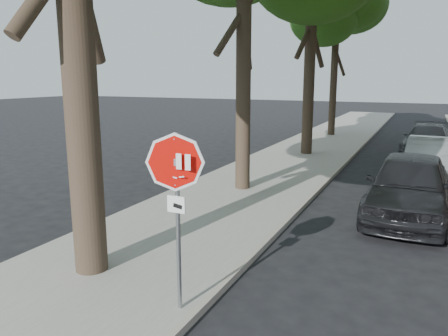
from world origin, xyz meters
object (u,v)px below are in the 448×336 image
at_px(car_a, 409,186).
at_px(car_c, 427,140).
at_px(car_b, 430,159).
at_px(tree_far, 337,9).
at_px(stop_sign, 176,188).

bearing_deg(car_a, car_c, 89.52).
height_order(car_b, car_c, car_b).
distance_m(car_a, car_b, 4.86).
bearing_deg(car_a, tree_far, 109.91).
bearing_deg(car_b, tree_far, 121.40).
xyz_separation_m(car_b, car_c, (-0.10, 5.15, -0.03)).
xyz_separation_m(tree_far, car_c, (5.22, -4.71, -6.53)).
xyz_separation_m(stop_sign, car_c, (3.20, 16.43, -1.26)).
xyz_separation_m(tree_far, car_b, (5.32, -9.85, -6.50)).
bearing_deg(car_a, stop_sign, -112.06).
height_order(stop_sign, tree_far, tree_far).
bearing_deg(stop_sign, car_c, 78.99).
height_order(tree_far, car_c, tree_far).
bearing_deg(tree_far, stop_sign, -84.54).
bearing_deg(car_c, car_b, -83.77).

